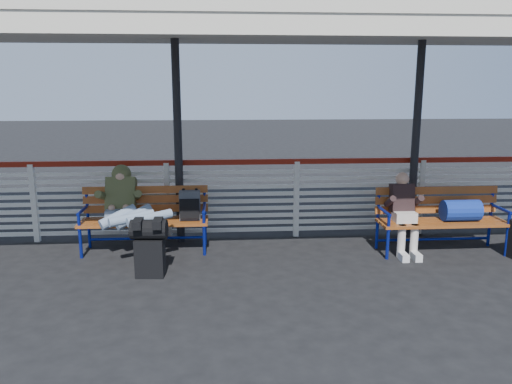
{
  "coord_description": "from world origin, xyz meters",
  "views": [
    {
      "loc": [
        -1.18,
        -5.66,
        2.34
      ],
      "look_at": [
        -0.7,
        1.0,
        0.92
      ],
      "focal_mm": 35.0,
      "sensor_mm": 36.0,
      "label": 1
    }
  ],
  "objects": [
    {
      "name": "canopy",
      "position": [
        -0.0,
        0.87,
        3.04
      ],
      "size": [
        12.6,
        3.6,
        3.16
      ],
      "color": "silver",
      "rests_on": "ground"
    },
    {
      "name": "bench_right",
      "position": [
        2.04,
        0.99,
        0.58
      ],
      "size": [
        1.8,
        0.56,
        0.92
      ],
      "color": "#9E5B1E",
      "rests_on": "ground"
    },
    {
      "name": "bench_left",
      "position": [
        -2.11,
        1.36,
        0.58
      ],
      "size": [
        1.8,
        0.56,
        0.92
      ],
      "color": "#9E5B1E",
      "rests_on": "ground"
    },
    {
      "name": "companion_person",
      "position": [
        1.39,
        0.97,
        0.6
      ],
      "size": [
        0.32,
        0.66,
        1.15
      ],
      "color": "beige",
      "rests_on": "ground"
    },
    {
      "name": "ground",
      "position": [
        0.0,
        0.0,
        0.0
      ],
      "size": [
        60.0,
        60.0,
        0.0
      ],
      "primitive_type": "plane",
      "color": "black",
      "rests_on": "ground"
    },
    {
      "name": "luggage_stack",
      "position": [
        -2.07,
        0.33,
        0.4
      ],
      "size": [
        0.46,
        0.28,
        0.73
      ],
      "rotation": [
        0.0,
        0.0,
        -0.08
      ],
      "color": "black",
      "rests_on": "ground"
    },
    {
      "name": "traveler_man",
      "position": [
        -2.42,
        1.01,
        0.67
      ],
      "size": [
        0.93,
        1.64,
        0.77
      ],
      "color": "#7B8BA6",
      "rests_on": "ground"
    },
    {
      "name": "fence",
      "position": [
        0.0,
        1.9,
        0.66
      ],
      "size": [
        12.08,
        0.08,
        1.24
      ],
      "color": "silver",
      "rests_on": "ground"
    }
  ]
}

